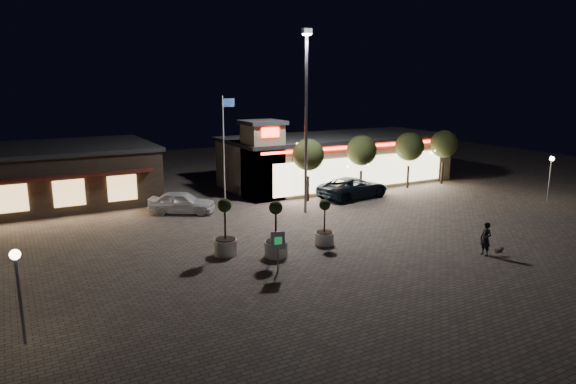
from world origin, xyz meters
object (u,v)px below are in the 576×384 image
planter_mid (276,239)px  planter_left (225,237)px  pedestrian (486,239)px  white_sedan (182,202)px  pickup_truck (353,188)px  valet_sign (278,244)px

planter_mid → planter_left: bearing=145.1°
pedestrian → white_sedan: bearing=-143.6°
white_sedan → planter_left: planter_left is taller
white_sedan → planter_mid: size_ratio=1.53×
pedestrian → planter_left: bearing=-117.8°
pedestrian → planter_left: size_ratio=0.59×
pickup_truck → pedestrian: 14.56m
planter_mid → white_sedan: bearing=98.1°
white_sedan → planter_mid: (1.58, -11.11, 0.14)m
white_sedan → planter_mid: 11.22m
pickup_truck → white_sedan: (-13.27, 1.85, -0.05)m
pickup_truck → planter_left: (-13.89, -7.71, 0.11)m
pedestrian → planter_mid: planter_mid is taller
planter_left → planter_mid: size_ratio=1.02×
pedestrian → valet_sign: size_ratio=0.87×
planter_mid → valet_sign: bearing=-115.2°
pickup_truck → planter_mid: planter_mid is taller
pickup_truck → pedestrian: pedestrian is taller
pedestrian → planter_mid: size_ratio=0.60×
planter_mid → valet_sign: planter_mid is taller
white_sedan → pedestrian: size_ratio=2.56×
pickup_truck → planter_mid: bearing=120.0°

